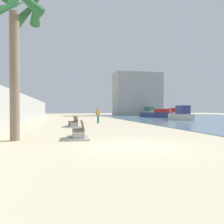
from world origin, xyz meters
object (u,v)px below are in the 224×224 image
object	(u,v)px
bench_far	(73,124)
boat_far_right	(147,112)
bench_near	(79,134)
person_walking	(98,114)
palm_tree	(15,22)
boat_nearest	(159,114)
boat_mid_bay	(181,115)
boat_outer	(174,113)

from	to	relation	value
bench_far	boat_far_right	size ratio (longest dim) A/B	0.30
bench_near	person_walking	size ratio (longest dim) A/B	1.23
palm_tree	bench_far	xyz separation A→B (m)	(3.32, 8.29, -5.74)
palm_tree	person_walking	world-z (taller)	palm_tree
palm_tree	boat_nearest	distance (m)	34.38
boat_mid_bay	bench_far	bearing A→B (deg)	-149.62
person_walking	boat_far_right	size ratio (longest dim) A/B	0.24
boat_nearest	boat_outer	world-z (taller)	boat_outer
boat_outer	boat_far_right	distance (m)	6.59
boat_mid_bay	boat_far_right	world-z (taller)	boat_far_right
boat_outer	boat_nearest	bearing A→B (deg)	-133.62
palm_tree	boat_nearest	world-z (taller)	palm_tree
person_walking	boat_far_right	bearing A→B (deg)	58.33
bench_near	bench_far	xyz separation A→B (m)	(0.13, 8.18, 0.00)
boat_mid_bay	boat_outer	xyz separation A→B (m)	(8.09, 17.16, -0.06)
boat_mid_bay	boat_outer	bearing A→B (deg)	64.75
boat_outer	boat_far_right	world-z (taller)	boat_outer
bench_far	boat_nearest	world-z (taller)	boat_nearest
palm_tree	person_walking	distance (m)	14.86
boat_nearest	boat_far_right	world-z (taller)	boat_far_right
boat_nearest	boat_far_right	xyz separation A→B (m)	(2.69, 12.36, 0.16)
boat_outer	person_walking	bearing A→B (deg)	-133.61
palm_tree	person_walking	xyz separation A→B (m)	(6.25, 12.54, -4.95)
bench_near	boat_mid_bay	size ratio (longest dim) A/B	0.41
boat_nearest	boat_mid_bay	size ratio (longest dim) A/B	1.34
palm_tree	boat_far_right	bearing A→B (deg)	59.91
bench_far	boat_far_right	distance (m)	36.98
bench_far	boat_far_right	world-z (taller)	boat_far_right
bench_far	boat_outer	size ratio (longest dim) A/B	0.30
bench_near	person_walking	world-z (taller)	person_walking
bench_far	bench_near	bearing A→B (deg)	-90.93
boat_nearest	boat_far_right	distance (m)	12.65
bench_far	person_walking	world-z (taller)	person_walking
bench_near	boat_outer	world-z (taller)	boat_outer
person_walking	boat_mid_bay	world-z (taller)	boat_mid_bay
boat_outer	boat_far_right	size ratio (longest dim) A/B	1.01
palm_tree	boat_outer	distance (m)	44.82
boat_nearest	palm_tree	bearing A→B (deg)	-126.64
palm_tree	boat_mid_bay	distance (m)	26.89
palm_tree	bench_near	world-z (taller)	palm_tree
bench_near	bench_far	bearing A→B (deg)	89.07
person_walking	boat_nearest	distance (m)	20.33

